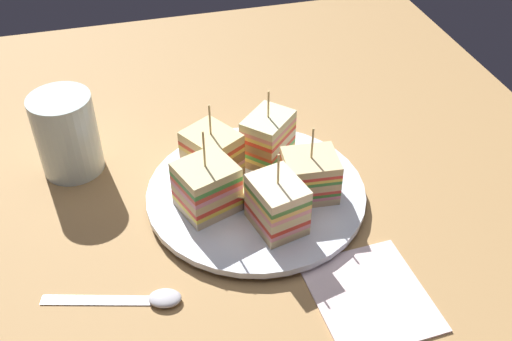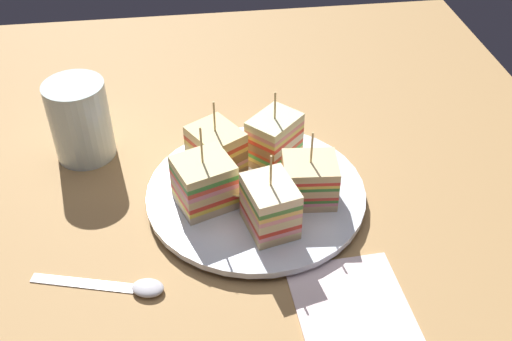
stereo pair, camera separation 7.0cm
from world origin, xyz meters
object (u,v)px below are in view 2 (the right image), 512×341
object	(u,v)px
sandwich_wedge_2	(274,140)
sandwich_wedge_3	(216,150)
sandwich_wedge_4	(204,183)
napkin	(352,306)
plate	(256,194)
sandwich_wedge_0	(270,206)
spoon	(129,286)
sandwich_wedge_1	(309,180)
chip_pile	(258,192)
drinking_glass	(81,125)

from	to	relation	value
sandwich_wedge_2	sandwich_wedge_3	bearing A→B (deg)	-37.00
sandwich_wedge_4	napkin	world-z (taller)	sandwich_wedge_4
plate	napkin	world-z (taller)	plate
sandwich_wedge_0	spoon	xyz separation A→B (cm)	(-5.66, 15.48, -4.13)
sandwich_wedge_1	napkin	distance (cm)	15.70
chip_pile	spoon	xyz separation A→B (cm)	(-10.00, 14.74, -2.46)
sandwich_wedge_0	sandwich_wedge_2	world-z (taller)	same
sandwich_wedge_0	plate	bearing A→B (deg)	-6.97
sandwich_wedge_3	sandwich_wedge_1	bearing A→B (deg)	25.43
sandwich_wedge_0	spoon	distance (cm)	17.00
sandwich_wedge_1	drinking_glass	size ratio (longest dim) A/B	0.89
sandwich_wedge_3	chip_pile	distance (cm)	7.80
plate	drinking_glass	world-z (taller)	drinking_glass
sandwich_wedge_0	chip_pile	distance (cm)	4.71
napkin	sandwich_wedge_0	bearing A→B (deg)	31.13
chip_pile	napkin	bearing A→B (deg)	-154.26
sandwich_wedge_2	sandwich_wedge_1	bearing A→B (deg)	66.51
plate	sandwich_wedge_3	bearing A→B (deg)	42.94
sandwich_wedge_4	spoon	xyz separation A→B (cm)	(-10.48, 8.72, -4.11)
sandwich_wedge_3	plate	bearing A→B (deg)	11.82
drinking_glass	plate	bearing A→B (deg)	-119.76
sandwich_wedge_0	spoon	bearing A→B (deg)	96.68
sandwich_wedge_2	sandwich_wedge_4	distance (cm)	11.34
sandwich_wedge_2	drinking_glass	bearing A→B (deg)	-59.42
sandwich_wedge_2	spoon	world-z (taller)	sandwich_wedge_2
sandwich_wedge_0	sandwich_wedge_4	xyz separation A→B (cm)	(4.82, 6.77, -0.01)
sandwich_wedge_2	spoon	bearing A→B (deg)	0.01
sandwich_wedge_2	sandwich_wedge_3	xyz separation A→B (cm)	(-0.92, 7.21, -0.24)
sandwich_wedge_3	napkin	world-z (taller)	sandwich_wedge_3
plate	spoon	size ratio (longest dim) A/B	1.84
plate	sandwich_wedge_2	world-z (taller)	sandwich_wedge_2
sandwich_wedge_1	drinking_glass	world-z (taller)	sandwich_wedge_1
chip_pile	spoon	world-z (taller)	chip_pile
plate	sandwich_wedge_2	bearing A→B (deg)	-28.57
sandwich_wedge_0	napkin	xyz separation A→B (cm)	(-11.06, -6.68, -4.27)
sandwich_wedge_1	sandwich_wedge_2	xyz separation A→B (cm)	(7.58, 2.87, 0.49)
napkin	chip_pile	bearing A→B (deg)	25.74
napkin	drinking_glass	size ratio (longest dim) A/B	1.20
sandwich_wedge_3	chip_pile	xyz separation A→B (cm)	(-6.39, -4.19, -1.56)
sandwich_wedge_0	spoon	size ratio (longest dim) A/B	0.70
sandwich_wedge_1	sandwich_wedge_4	world-z (taller)	sandwich_wedge_4
spoon	sandwich_wedge_1	bearing A→B (deg)	40.83
spoon	plate	bearing A→B (deg)	54.28
sandwich_wedge_1	drinking_glass	xyz separation A→B (cm)	(14.05, 26.72, 0.38)
napkin	drinking_glass	distance (cm)	40.84
napkin	sandwich_wedge_1	bearing A→B (deg)	5.76
spoon	drinking_glass	bearing A→B (deg)	119.93
sandwich_wedge_2	sandwich_wedge_3	size ratio (longest dim) A/B	1.01
sandwich_wedge_2	chip_pile	size ratio (longest dim) A/B	1.30
plate	spoon	world-z (taller)	plate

